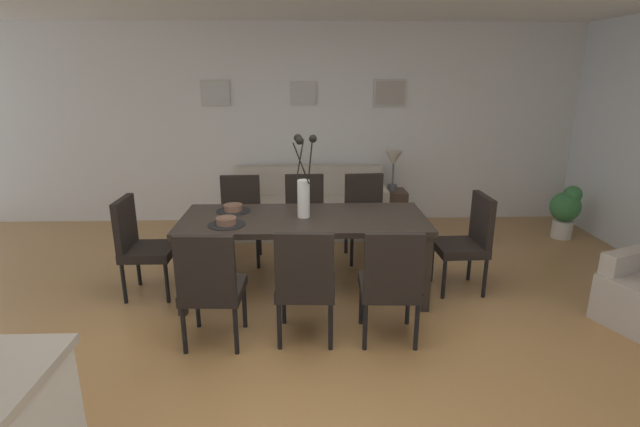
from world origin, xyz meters
name	(u,v)px	position (x,y,z in m)	size (l,w,h in m)	color
ground_plane	(313,344)	(0.00, 0.00, 0.00)	(9.00, 9.00, 0.00)	#A87A47
back_wall_panel	(308,125)	(0.00, 3.25, 1.30)	(9.00, 0.10, 2.60)	silver
dining_table	(304,224)	(-0.06, 0.90, 0.67)	(2.20, 0.91, 0.74)	black
dining_chair_near_left	(211,283)	(-0.74, 0.02, 0.51)	(0.46, 0.46, 0.92)	black
dining_chair_near_right	(240,215)	(-0.75, 1.74, 0.51)	(0.46, 0.46, 0.92)	black
dining_chair_far_left	(305,280)	(-0.05, 0.05, 0.51)	(0.46, 0.46, 0.92)	black
dining_chair_far_right	(305,213)	(-0.05, 1.77, 0.51)	(0.45, 0.45, 0.92)	black
dining_chair_mid_left	(391,281)	(0.58, 0.02, 0.51)	(0.46, 0.46, 0.92)	black
dining_chair_mid_right	(365,213)	(0.61, 1.78, 0.51)	(0.47, 0.47, 0.92)	black
dining_chair_head_west	(140,242)	(-1.55, 0.92, 0.51)	(0.44, 0.44, 0.92)	black
dining_chair_head_east	(468,238)	(1.47, 0.92, 0.51)	(0.45, 0.45, 0.92)	black
centerpiece_vase	(304,186)	(-0.06, 0.90, 1.02)	(0.21, 0.23, 0.73)	white
placemat_near_left	(227,224)	(-0.72, 0.69, 0.74)	(0.32, 0.32, 0.01)	black
bowl_near_left	(226,220)	(-0.72, 0.69, 0.78)	(0.17, 0.17, 0.07)	brown
placemat_near_right	(233,211)	(-0.72, 1.10, 0.74)	(0.32, 0.32, 0.01)	black
bowl_near_right	(233,207)	(-0.72, 1.10, 0.78)	(0.17, 0.17, 0.07)	brown
sofa	(309,210)	(0.00, 2.70, 0.28)	(1.92, 0.84, 0.80)	#B2A899
side_table	(391,210)	(1.08, 2.72, 0.26)	(0.36, 0.36, 0.52)	#3D2D23
table_lamp	(393,162)	(1.08, 2.72, 0.89)	(0.22, 0.22, 0.51)	#4C4C51
framed_picture_left	(215,93)	(-1.19, 3.18, 1.72)	(0.38, 0.03, 0.33)	#B2ADA3
framed_picture_center	(303,93)	(-0.06, 3.18, 1.72)	(0.34, 0.03, 0.29)	#B2ADA3
framed_picture_right	(390,93)	(1.07, 3.18, 1.72)	(0.43, 0.03, 0.35)	#B2ADA3
potted_plant	(566,209)	(3.16, 2.32, 0.37)	(0.36, 0.36, 0.67)	silver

